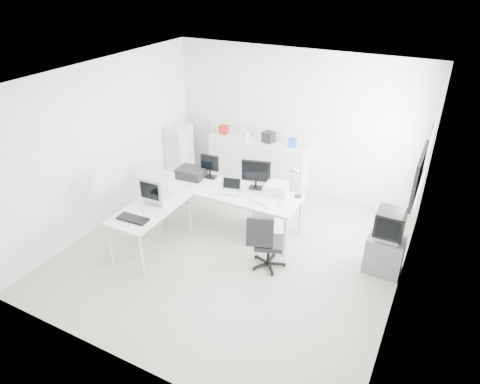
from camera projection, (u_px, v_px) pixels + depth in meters
The scene contains 30 objects.
floor at pixel (234, 251), 6.96m from camera, with size 5.00×5.00×0.01m, color beige.
ceiling at pixel (233, 78), 5.61m from camera, with size 5.00×5.00×0.01m, color white.
back_wall at pixel (295, 123), 8.23m from camera, with size 5.00×0.02×2.80m, color silver.
left_wall at pixel (105, 144), 7.29m from camera, with size 0.02×5.00×2.80m, color silver.
right_wall at pixel (412, 215), 5.28m from camera, with size 0.02×5.00×2.80m, color silver.
window at pixel (425, 164), 6.12m from camera, with size 0.02×1.20×1.10m, color white, non-canonical shape.
wall_picture at pixel (419, 175), 5.13m from camera, with size 0.04×0.90×0.60m, color black, non-canonical shape.
main_desk at pixel (231, 209), 7.40m from camera, with size 2.40×0.80×0.75m, color silver, non-canonical shape.
side_desk at pixel (152, 228), 6.89m from camera, with size 0.70×1.40×0.75m, color silver, non-canonical shape.
drawer_pedestal at pixel (269, 221), 7.19m from camera, with size 0.40×0.50×0.60m, color silver.
inkjet_printer at pixel (191, 173), 7.60m from camera, with size 0.48×0.37×0.17m, color black.
lcd_monitor_small at pixel (210, 166), 7.53m from camera, with size 0.34×0.20×0.43m, color black, non-canonical shape.
lcd_monitor_large at pixel (256, 175), 7.15m from camera, with size 0.49×0.20×0.51m, color black, non-canonical shape.
laptop at pixel (230, 187), 7.07m from camera, with size 0.34×0.35×0.23m, color #B7B7BA, non-canonical shape.
white_keyboard at pixel (262, 202), 6.84m from camera, with size 0.45×0.14×0.02m, color silver.
white_mouse at pixel (280, 204), 6.75m from camera, with size 0.05×0.05×0.05m, color silver.
laser_printer at pixel (277, 189), 7.04m from camera, with size 0.35×0.30×0.20m, color silver.
desk_lamp at pixel (299, 184), 6.90m from camera, with size 0.15×0.15×0.46m, color silver, non-canonical shape.
crt_monitor at pixel (158, 189), 6.80m from camera, with size 0.38×0.38×0.44m, color #B7B7BA, non-canonical shape.
black_keyboard at pixel (133, 219), 6.39m from camera, with size 0.49×0.19×0.03m, color black.
office_chair at pixel (269, 240), 6.41m from camera, with size 0.54×0.54×0.94m, color #26282B, non-canonical shape.
tv_cabinet at pixel (384, 254), 6.40m from camera, with size 0.53×0.44×0.58m, color slate.
crt_tv at pixel (390, 225), 6.16m from camera, with size 0.50×0.48×0.45m, color black, non-canonical shape.
sideboard at pixel (259, 164), 8.71m from camera, with size 2.04×0.51×1.02m, color silver.
clutter_box_a at pixel (224, 130), 8.75m from camera, with size 0.17×0.15×0.17m, color maroon.
clutter_box_b at pixel (246, 134), 8.55m from camera, with size 0.15×0.12×0.15m, color silver.
clutter_box_c at pixel (268, 137), 8.33m from camera, with size 0.21×0.19×0.21m, color black.
clutter_box_d at pixel (292, 143), 8.15m from camera, with size 0.15×0.14×0.15m, color blue.
clutter_bottle at pixel (212, 126), 8.89m from camera, with size 0.07×0.07×0.22m, color silver.
filing_cabinet at pixel (179, 152), 9.01m from camera, with size 0.42×0.49×1.19m, color silver.
Camera 1 is at (2.68, -4.97, 4.19)m, focal length 32.00 mm.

